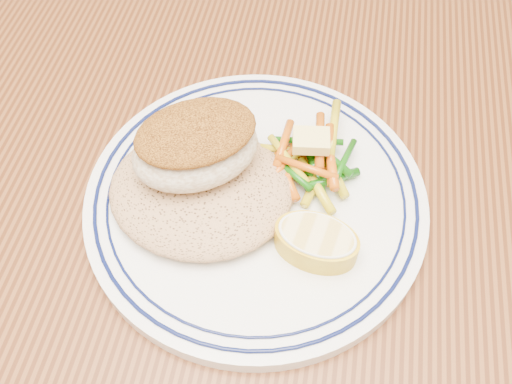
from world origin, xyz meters
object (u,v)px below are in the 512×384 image
object	(u,v)px
lemon_wedge	(316,241)
dining_table	(268,310)
plate	(256,199)
vegetable_pile	(314,161)
fish_fillet	(196,146)
rice_pilaf	(201,188)

from	to	relation	value
lemon_wedge	dining_table	bearing A→B (deg)	-167.72
dining_table	plate	distance (m)	0.12
vegetable_pile	fish_fillet	bearing A→B (deg)	-163.08
dining_table	plate	xyz separation A→B (m)	(-0.02, 0.05, 0.11)
fish_fillet	vegetable_pile	bearing A→B (deg)	16.92
plate	lemon_wedge	size ratio (longest dim) A/B	3.96
fish_fillet	vegetable_pile	xyz separation A→B (m)	(0.09, 0.03, -0.03)
fish_fillet	dining_table	bearing A→B (deg)	-39.09
vegetable_pile	rice_pilaf	bearing A→B (deg)	-153.29
rice_pilaf	fish_fillet	world-z (taller)	fish_fillet
vegetable_pile	dining_table	bearing A→B (deg)	-105.31
rice_pilaf	lemon_wedge	xyz separation A→B (m)	(0.10, -0.03, -0.00)
vegetable_pile	plate	bearing A→B (deg)	-142.05
dining_table	fish_fillet	distance (m)	0.18
rice_pilaf	fish_fillet	xyz separation A→B (m)	(-0.00, 0.02, 0.03)
plate	dining_table	bearing A→B (deg)	-68.07
plate	rice_pilaf	bearing A→B (deg)	-167.03
fish_fillet	lemon_wedge	distance (m)	0.12
plate	fish_fillet	distance (m)	0.07
fish_fillet	vegetable_pile	size ratio (longest dim) A/B	1.10
plate	fish_fillet	world-z (taller)	fish_fillet
fish_fillet	lemon_wedge	xyz separation A→B (m)	(0.10, -0.05, -0.03)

